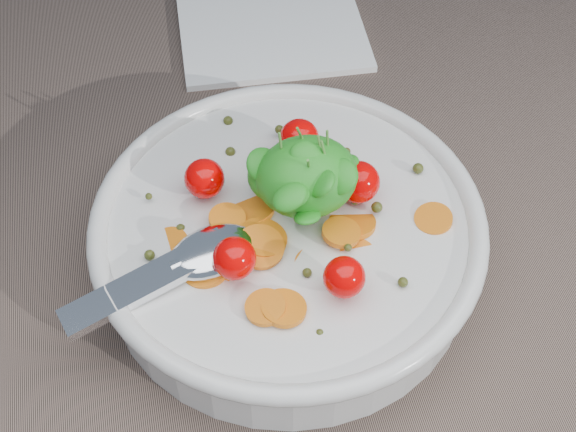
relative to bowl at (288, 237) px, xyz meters
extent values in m
plane|color=#7B6457|center=(-0.02, -0.01, -0.03)|extent=(6.00, 6.00, 0.00)
cylinder|color=silver|center=(0.00, 0.00, -0.01)|extent=(0.23, 0.23, 0.04)
torus|color=silver|center=(0.00, 0.00, 0.02)|extent=(0.25, 0.25, 0.01)
cylinder|color=silver|center=(0.00, 0.00, -0.03)|extent=(0.12, 0.12, 0.01)
cylinder|color=brown|center=(0.00, 0.00, -0.01)|extent=(0.21, 0.21, 0.03)
cylinder|color=orange|center=(-0.04, 0.00, 0.02)|extent=(0.03, 0.03, 0.01)
cylinder|color=orange|center=(-0.02, -0.06, 0.02)|extent=(0.03, 0.03, 0.01)
cylinder|color=orange|center=(0.02, 0.02, 0.02)|extent=(0.04, 0.04, 0.01)
cylinder|color=orange|center=(-0.03, -0.06, 0.02)|extent=(0.03, 0.03, 0.01)
cylinder|color=orange|center=(0.04, -0.01, 0.02)|extent=(0.03, 0.03, 0.01)
cylinder|color=orange|center=(0.01, -0.03, 0.01)|extent=(0.03, 0.03, 0.01)
cylinder|color=orange|center=(-0.07, 0.00, 0.01)|extent=(0.03, 0.03, 0.01)
cylinder|color=orange|center=(-0.02, -0.02, 0.02)|extent=(0.04, 0.04, 0.01)
cylinder|color=orange|center=(-0.05, -0.03, 0.01)|extent=(0.03, 0.03, 0.02)
cylinder|color=orange|center=(-0.02, -0.01, 0.02)|extent=(0.03, 0.03, 0.01)
cylinder|color=orange|center=(0.04, 0.04, 0.01)|extent=(0.03, 0.03, 0.01)
cylinder|color=orange|center=(-0.02, 0.01, 0.02)|extent=(0.04, 0.04, 0.01)
cylinder|color=orange|center=(0.09, -0.02, 0.02)|extent=(0.03, 0.03, 0.01)
cylinder|color=orange|center=(-0.06, -0.02, 0.02)|extent=(0.04, 0.04, 0.01)
cylinder|color=orange|center=(0.03, -0.02, 0.02)|extent=(0.03, 0.03, 0.01)
cylinder|color=orange|center=(0.04, -0.03, 0.01)|extent=(0.03, 0.03, 0.01)
sphere|color=#3D4416|center=(0.00, -0.04, 0.02)|extent=(0.01, 0.01, 0.01)
sphere|color=#3D4416|center=(0.05, 0.04, 0.02)|extent=(0.01, 0.01, 0.01)
sphere|color=#3D4416|center=(0.01, 0.07, 0.02)|extent=(0.01, 0.01, 0.01)
sphere|color=#3D4416|center=(0.05, -0.01, 0.02)|extent=(0.01, 0.01, 0.01)
sphere|color=#3D4416|center=(-0.09, -0.01, 0.02)|extent=(0.01, 0.01, 0.01)
sphere|color=#3D4416|center=(0.00, 0.03, 0.02)|extent=(0.01, 0.01, 0.01)
sphere|color=#3D4416|center=(0.01, 0.03, 0.02)|extent=(0.01, 0.01, 0.01)
sphere|color=#3D4416|center=(-0.04, 0.02, 0.02)|extent=(0.01, 0.01, 0.01)
sphere|color=#3D4416|center=(-0.07, 0.01, 0.01)|extent=(0.01, 0.01, 0.01)
sphere|color=#3D4416|center=(0.00, 0.04, 0.02)|extent=(0.00, 0.00, 0.00)
sphere|color=#3D4416|center=(-0.08, 0.03, 0.02)|extent=(0.00, 0.00, 0.00)
sphere|color=#3D4416|center=(-0.02, 0.07, 0.02)|extent=(0.01, 0.01, 0.01)
sphere|color=#3D4416|center=(0.00, -0.08, 0.01)|extent=(0.00, 0.00, 0.00)
sphere|color=#3D4416|center=(0.03, -0.03, 0.02)|extent=(0.00, 0.00, 0.00)
sphere|color=#3D4416|center=(0.09, 0.02, 0.02)|extent=(0.01, 0.01, 0.01)
sphere|color=#3D4416|center=(0.04, 0.00, 0.02)|extent=(0.01, 0.01, 0.01)
sphere|color=#3D4416|center=(-0.02, 0.09, 0.02)|extent=(0.01, 0.01, 0.01)
sphere|color=#3D4416|center=(0.03, 0.07, 0.02)|extent=(0.01, 0.01, 0.01)
sphere|color=#3D4416|center=(0.05, -0.06, 0.02)|extent=(0.01, 0.01, 0.01)
sphere|color=#DB0000|center=(0.05, 0.01, 0.03)|extent=(0.03, 0.03, 0.03)
sphere|color=#DB0000|center=(0.02, 0.05, 0.03)|extent=(0.03, 0.03, 0.03)
sphere|color=#DB0000|center=(-0.05, 0.03, 0.03)|extent=(0.03, 0.03, 0.03)
sphere|color=#DB0000|center=(-0.04, -0.03, 0.03)|extent=(0.03, 0.03, 0.03)
sphere|color=#DB0000|center=(0.02, -0.06, 0.03)|extent=(0.02, 0.02, 0.02)
ellipsoid|color=green|center=(0.01, 0.01, 0.04)|extent=(0.06, 0.05, 0.05)
ellipsoid|color=green|center=(0.00, 0.02, 0.04)|extent=(0.04, 0.04, 0.03)
ellipsoid|color=green|center=(0.02, -0.01, 0.06)|extent=(0.02, 0.03, 0.02)
ellipsoid|color=green|center=(0.01, 0.00, 0.05)|extent=(0.03, 0.03, 0.02)
ellipsoid|color=green|center=(0.00, -0.02, 0.06)|extent=(0.03, 0.02, 0.02)
ellipsoid|color=green|center=(0.02, 0.00, 0.06)|extent=(0.03, 0.03, 0.02)
ellipsoid|color=green|center=(0.00, 0.02, 0.06)|extent=(0.02, 0.02, 0.01)
ellipsoid|color=green|center=(0.02, 0.00, 0.05)|extent=(0.02, 0.02, 0.01)
ellipsoid|color=green|center=(0.01, 0.00, 0.05)|extent=(0.02, 0.02, 0.02)
ellipsoid|color=green|center=(0.00, -0.01, 0.05)|extent=(0.02, 0.02, 0.01)
ellipsoid|color=green|center=(0.01, 0.00, 0.05)|extent=(0.02, 0.02, 0.01)
ellipsoid|color=green|center=(0.04, 0.02, 0.04)|extent=(0.03, 0.02, 0.02)
ellipsoid|color=green|center=(0.01, 0.01, 0.07)|extent=(0.02, 0.02, 0.01)
ellipsoid|color=green|center=(0.02, 0.02, 0.05)|extent=(0.02, 0.02, 0.01)
ellipsoid|color=green|center=(0.03, 0.00, 0.06)|extent=(0.03, 0.03, 0.02)
ellipsoid|color=green|center=(0.03, 0.00, 0.06)|extent=(0.02, 0.02, 0.01)
ellipsoid|color=green|center=(0.00, 0.00, 0.06)|extent=(0.02, 0.02, 0.01)
ellipsoid|color=green|center=(0.01, -0.02, 0.04)|extent=(0.02, 0.02, 0.02)
ellipsoid|color=green|center=(0.01, 0.00, 0.06)|extent=(0.03, 0.02, 0.02)
ellipsoid|color=green|center=(0.02, 0.02, 0.06)|extent=(0.02, 0.02, 0.01)
ellipsoid|color=green|center=(-0.01, 0.02, 0.05)|extent=(0.03, 0.03, 0.03)
ellipsoid|color=green|center=(0.02, 0.01, 0.06)|extent=(0.02, 0.03, 0.01)
cylinder|color=#4C8C33|center=(0.03, 0.01, 0.06)|extent=(0.00, 0.01, 0.04)
cylinder|color=#4C8C33|center=(0.01, 0.00, 0.06)|extent=(0.01, 0.02, 0.04)
cylinder|color=#4C8C33|center=(0.00, 0.02, 0.06)|extent=(0.00, 0.01, 0.04)
cylinder|color=#4C8C33|center=(0.02, 0.00, 0.06)|extent=(0.01, 0.01, 0.04)
cylinder|color=#4C8C33|center=(0.02, 0.02, 0.06)|extent=(0.01, 0.00, 0.04)
cylinder|color=#4C8C33|center=(0.02, 0.01, 0.06)|extent=(0.01, 0.01, 0.04)
ellipsoid|color=silver|center=(-0.05, -0.02, 0.02)|extent=(0.06, 0.05, 0.02)
cube|color=silver|center=(-0.09, -0.03, 0.02)|extent=(0.10, 0.05, 0.02)
cylinder|color=silver|center=(-0.07, -0.02, 0.02)|extent=(0.02, 0.01, 0.01)
cube|color=white|center=(0.04, 0.24, -0.03)|extent=(0.16, 0.14, 0.01)
camera|label=1|loc=(-0.07, -0.30, 0.40)|focal=50.00mm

